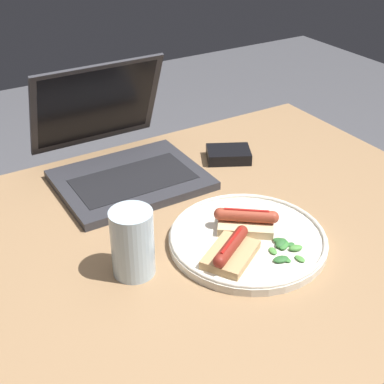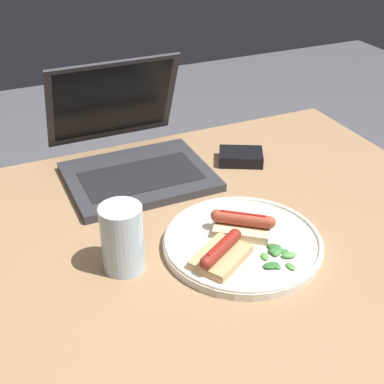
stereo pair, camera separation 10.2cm
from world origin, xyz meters
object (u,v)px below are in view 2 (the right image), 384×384
Objects in this scene: drinking_glass at (122,238)px; external_drive at (241,157)px; laptop at (131,154)px; plate at (243,242)px.

external_drive is (0.37, 0.25, -0.05)m from drinking_glass.
external_drive is (0.24, -0.06, -0.03)m from laptop.
drinking_glass is at bearing -110.94° from laptop.
drinking_glass is 0.45m from external_drive.
drinking_glass is at bearing 170.77° from plate.
plate is at bearing -90.99° from external_drive.
laptop reaches higher than external_drive.
drinking_glass reaches higher than external_drive.
external_drive is at bearing -14.78° from laptop.
drinking_glass reaches higher than plate.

